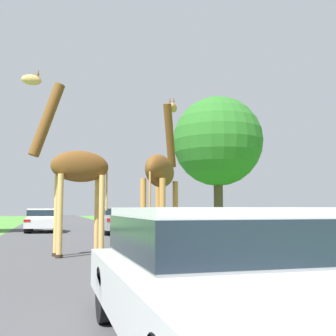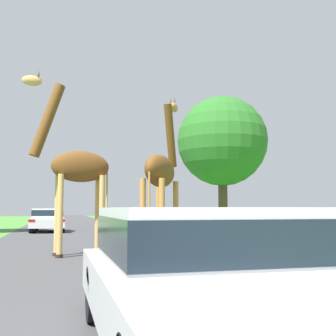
# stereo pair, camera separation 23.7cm
# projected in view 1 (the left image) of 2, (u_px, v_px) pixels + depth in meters

# --- Properties ---
(road) EXTENTS (7.32, 120.00, 0.00)m
(road) POSITION_uv_depth(u_px,v_px,m) (70.00, 229.00, 28.13)
(road) COLOR #424244
(road) RESTS_ON ground
(giraffe_near_road) EXTENTS (1.83, 2.70, 5.01)m
(giraffe_near_road) POSITION_uv_depth(u_px,v_px,m) (161.00, 174.00, 12.38)
(giraffe_near_road) COLOR #B77F3D
(giraffe_near_road) RESTS_ON ground
(giraffe_companion) EXTENTS (2.60, 0.89, 5.31)m
(giraffe_companion) POSITION_uv_depth(u_px,v_px,m) (74.00, 167.00, 12.24)
(giraffe_companion) COLOR tan
(giraffe_companion) RESTS_ON ground
(car_lead_maroon) EXTENTS (1.94, 4.78, 1.38)m
(car_lead_maroon) POSITION_uv_depth(u_px,v_px,m) (218.00, 275.00, 3.99)
(car_lead_maroon) COLOR silver
(car_lead_maroon) RESTS_ON ground
(car_queue_right) EXTENTS (1.91, 4.35, 1.44)m
(car_queue_right) POSITION_uv_depth(u_px,v_px,m) (119.00, 220.00, 22.80)
(car_queue_right) COLOR gray
(car_queue_right) RESTS_ON ground
(car_queue_left) EXTENTS (1.92, 3.94, 1.36)m
(car_queue_left) POSITION_uv_depth(u_px,v_px,m) (43.00, 219.00, 24.54)
(car_queue_left) COLOR silver
(car_queue_left) RESTS_ON ground
(tree_right_cluster) EXTENTS (5.86, 5.86, 8.68)m
(tree_right_cluster) POSITION_uv_depth(u_px,v_px,m) (218.00, 142.00, 27.56)
(tree_right_cluster) COLOR #4C3828
(tree_right_cluster) RESTS_ON ground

